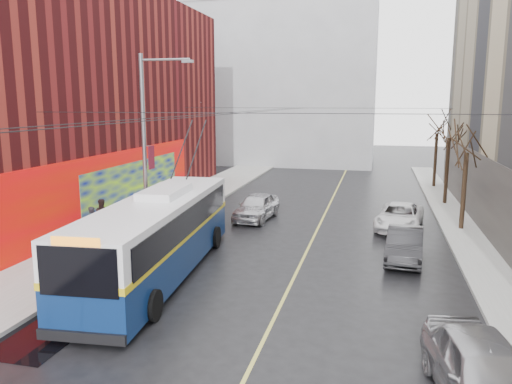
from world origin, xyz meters
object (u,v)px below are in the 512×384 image
(parked_car_c, at_px, (400,217))
(pedestrian_a, at_px, (93,225))
(trolleybus, at_px, (158,235))
(parked_car_b, at_px, (405,245))
(pedestrian_c, at_px, (146,221))
(tree_near, at_px, (468,138))
(parked_car_a, at_px, (484,374))
(streetlight_pole, at_px, (147,144))
(tree_far, at_px, (438,123))
(following_car, at_px, (257,207))
(pedestrian_b, at_px, (103,217))
(tree_mid, at_px, (450,126))

(parked_car_c, relative_size, pedestrian_a, 2.75)
(trolleybus, height_order, parked_car_b, trolleybus)
(pedestrian_a, xyz_separation_m, pedestrian_c, (2.01, 1.49, -0.04))
(trolleybus, bearing_deg, pedestrian_c, 116.58)
(tree_near, distance_m, parked_car_a, 17.24)
(streetlight_pole, bearing_deg, tree_far, 52.88)
(tree_far, xyz_separation_m, trolleybus, (-12.79, -24.20, -3.50))
(following_car, height_order, pedestrian_b, pedestrian_b)
(trolleybus, bearing_deg, tree_far, 57.73)
(streetlight_pole, distance_m, parked_car_a, 17.36)
(parked_car_c, xyz_separation_m, pedestrian_a, (-14.31, -6.88, 0.36))
(parked_car_a, xyz_separation_m, following_car, (-9.26, 16.64, -0.06))
(pedestrian_a, height_order, pedestrian_b, pedestrian_b)
(pedestrian_c, bearing_deg, streetlight_pole, -145.21)
(streetlight_pole, xyz_separation_m, parked_car_b, (11.94, 0.07, -4.14))
(tree_far, bearing_deg, pedestrian_c, -128.20)
(trolleybus, distance_m, parked_car_b, 10.54)
(tree_mid, relative_size, parked_car_b, 1.57)
(tree_mid, distance_m, pedestrian_b, 22.31)
(tree_mid, bearing_deg, tree_near, -90.00)
(parked_car_b, xyz_separation_m, parked_car_c, (0.00, 5.63, -0.02))
(trolleybus, bearing_deg, tree_near, 34.17)
(tree_near, distance_m, tree_mid, 7.01)
(tree_mid, bearing_deg, parked_car_b, -103.90)
(parked_car_b, bearing_deg, pedestrian_a, -170.42)
(following_car, bearing_deg, trolleybus, -93.21)
(parked_car_a, xyz_separation_m, pedestrian_b, (-15.96, 11.07, 0.23))
(trolleybus, bearing_deg, pedestrian_b, 133.57)
(tree_near, relative_size, tree_mid, 0.96)
(tree_mid, xyz_separation_m, pedestrian_a, (-17.51, -14.18, -4.21))
(tree_near, height_order, trolleybus, tree_near)
(streetlight_pole, distance_m, pedestrian_c, 3.87)
(streetlight_pole, relative_size, tree_mid, 1.35)
(trolleybus, xyz_separation_m, parked_car_c, (9.59, 9.90, -0.97))
(parked_car_a, relative_size, pedestrian_b, 2.67)
(tree_near, distance_m, pedestrian_b, 19.20)
(parked_car_c, relative_size, pedestrian_b, 2.71)
(parked_car_b, bearing_deg, tree_near, 66.25)
(tree_mid, height_order, following_car, tree_mid)
(tree_near, relative_size, parked_car_a, 1.33)
(trolleybus, relative_size, parked_car_c, 2.58)
(parked_car_b, height_order, following_car, following_car)
(tree_far, height_order, trolleybus, tree_far)
(tree_mid, bearing_deg, pedestrian_b, -145.07)
(tree_far, relative_size, parked_car_a, 1.36)
(streetlight_pole, xyz_separation_m, trolleybus, (2.35, -4.20, -3.20))
(following_car, bearing_deg, parked_car_a, -55.61)
(trolleybus, height_order, parked_car_a, trolleybus)
(parked_car_b, bearing_deg, trolleybus, -151.42)
(following_car, bearing_deg, tree_near, 5.15)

